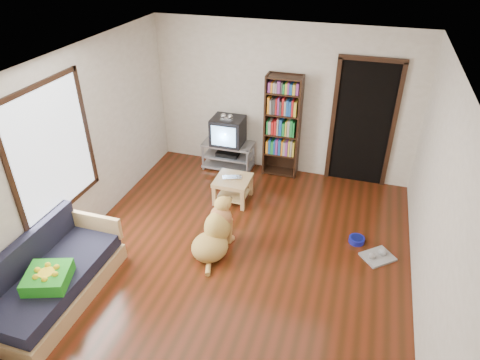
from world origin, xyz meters
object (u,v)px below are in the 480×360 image
(bookshelf, at_px, (283,121))
(dog, at_px, (215,233))
(sofa, at_px, (53,280))
(tv_stand, at_px, (228,154))
(crt_tv, at_px, (228,130))
(dog_bowl, at_px, (357,240))
(laptop, at_px, (232,179))
(coffee_table, at_px, (233,185))
(green_cushion, at_px, (48,278))
(grey_rag, at_px, (378,257))

(bookshelf, bearing_deg, dog, -99.24)
(dog, bearing_deg, sofa, -138.26)
(tv_stand, xyz_separation_m, crt_tv, (0.00, 0.02, 0.47))
(crt_tv, distance_m, bookshelf, 0.99)
(tv_stand, height_order, bookshelf, bookshelf)
(tv_stand, bearing_deg, dog_bowl, -31.92)
(laptop, distance_m, bookshelf, 1.37)
(laptop, xyz_separation_m, coffee_table, (0.00, 0.03, -0.13))
(dog, bearing_deg, coffee_table, 97.08)
(green_cushion, xyz_separation_m, laptop, (1.26, 2.77, -0.09))
(laptop, height_order, dog_bowl, laptop)
(coffee_table, relative_size, dog, 0.57)
(dog_bowl, xyz_separation_m, grey_rag, (0.30, -0.25, -0.03))
(tv_stand, bearing_deg, dog, -75.86)
(grey_rag, bearing_deg, dog_bowl, 140.19)
(laptop, relative_size, dog, 0.32)
(crt_tv, bearing_deg, bookshelf, 4.32)
(bookshelf, distance_m, sofa, 4.26)
(laptop, relative_size, bookshelf, 0.17)
(sofa, bearing_deg, grey_rag, 26.86)
(coffee_table, bearing_deg, bookshelf, 63.66)
(tv_stand, bearing_deg, green_cushion, -102.62)
(grey_rag, xyz_separation_m, tv_stand, (-2.72, 1.76, 0.25))
(green_cushion, distance_m, grey_rag, 4.14)
(sofa, bearing_deg, dog, 41.74)
(bookshelf, bearing_deg, grey_rag, -46.27)
(dog_bowl, xyz_separation_m, bookshelf, (-1.47, 1.60, 0.96))
(green_cushion, height_order, tv_stand, green_cushion)
(crt_tv, relative_size, sofa, 0.32)
(crt_tv, bearing_deg, dog, -75.99)
(dog_bowl, xyz_separation_m, coffee_table, (-2.01, 0.51, 0.24))
(sofa, height_order, dog, sofa)
(grey_rag, bearing_deg, tv_stand, 147.13)
(laptop, bearing_deg, green_cushion, -135.30)
(sofa, bearing_deg, crt_tv, 75.07)
(dog_bowl, bearing_deg, crt_tv, 147.70)
(crt_tv, bearing_deg, coffee_table, -67.96)
(dog_bowl, xyz_separation_m, crt_tv, (-2.42, 1.53, 0.70))
(crt_tv, height_order, bookshelf, bookshelf)
(grey_rag, xyz_separation_m, dog, (-2.15, -0.50, 0.27))
(laptop, height_order, bookshelf, bookshelf)
(grey_rag, bearing_deg, green_cushion, -150.28)
(tv_stand, distance_m, crt_tv, 0.47)
(laptop, relative_size, dog_bowl, 1.38)
(laptop, xyz_separation_m, tv_stand, (-0.41, 1.02, -0.14))
(tv_stand, bearing_deg, bookshelf, 5.63)
(dog_bowl, height_order, sofa, sofa)
(green_cushion, bearing_deg, bookshelf, 45.77)
(coffee_table, bearing_deg, green_cushion, -114.23)
(grey_rag, distance_m, crt_tv, 3.33)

